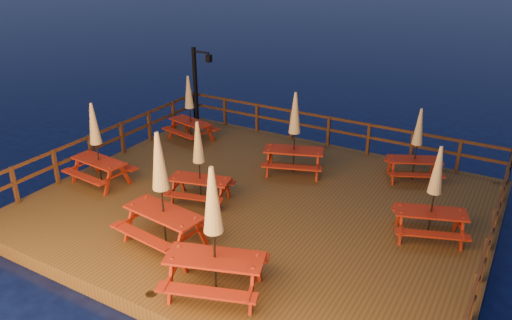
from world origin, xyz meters
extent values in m
plane|color=black|center=(0.00, 0.00, 0.00)|extent=(500.00, 500.00, 0.00)
cube|color=#4C3318|center=(0.00, 0.00, 0.20)|extent=(12.00, 10.00, 0.40)
cylinder|color=#351F10|center=(-5.60, 4.60, -0.30)|extent=(0.24, 0.24, 1.40)
cylinder|color=#351F10|center=(0.00, -4.60, -0.30)|extent=(0.24, 0.24, 1.40)
cylinder|color=#351F10|center=(0.00, 4.60, -0.30)|extent=(0.24, 0.24, 1.40)
cylinder|color=#351F10|center=(5.60, 4.60, -0.30)|extent=(0.24, 0.24, 1.40)
cube|color=#351F10|center=(0.00, 4.85, 1.45)|extent=(11.70, 0.06, 0.09)
cube|color=#351F10|center=(0.00, 4.85, 1.01)|extent=(11.70, 0.06, 0.09)
cube|color=#351F10|center=(-4.68, 4.85, 0.95)|extent=(0.10, 0.10, 1.10)
cube|color=#351F10|center=(0.00, 4.85, 0.95)|extent=(0.10, 0.10, 1.10)
cube|color=#351F10|center=(4.68, 4.85, 0.95)|extent=(0.10, 0.10, 1.10)
cube|color=#351F10|center=(-5.85, 0.00, 1.45)|extent=(0.06, 9.70, 0.09)
cube|color=#351F10|center=(-5.85, 0.00, 1.01)|extent=(0.06, 9.70, 0.09)
cube|color=#351F10|center=(-5.85, -3.88, 0.95)|extent=(0.10, 0.10, 1.10)
cube|color=#351F10|center=(-5.85, 0.00, 0.95)|extent=(0.10, 0.10, 1.10)
cube|color=#351F10|center=(-5.85, 3.88, 0.95)|extent=(0.10, 0.10, 1.10)
cube|color=#351F10|center=(5.85, 0.00, 1.45)|extent=(0.06, 9.70, 0.09)
cube|color=#351F10|center=(5.85, 0.00, 1.01)|extent=(0.06, 9.70, 0.09)
cube|color=#351F10|center=(5.85, 0.00, 0.95)|extent=(0.10, 0.10, 1.10)
cube|color=#351F10|center=(5.85, 3.88, 0.95)|extent=(0.10, 0.10, 1.10)
cube|color=black|center=(-5.55, 4.55, 1.90)|extent=(0.12, 0.12, 3.00)
cube|color=black|center=(-5.20, 4.55, 3.25)|extent=(0.70, 0.06, 0.06)
cube|color=black|center=(-4.85, 4.55, 3.05)|extent=(0.18, 0.18, 0.28)
sphere|color=#FFCB66|center=(-4.85, 4.55, 3.05)|extent=(0.14, 0.14, 0.14)
cube|color=maroon|center=(4.47, 0.51, 1.11)|extent=(1.82, 1.21, 0.05)
cube|color=maroon|center=(4.27, 1.04, 0.83)|extent=(1.69, 0.84, 0.05)
cube|color=maroon|center=(4.66, -0.02, 0.83)|extent=(1.69, 0.84, 0.05)
cube|color=maroon|center=(3.70, 0.56, 0.75)|extent=(0.09, 0.11, 0.71)
cube|color=maroon|center=(3.91, -0.03, 0.75)|extent=(0.09, 0.11, 0.71)
cube|color=maroon|center=(5.03, 1.05, 0.75)|extent=(0.09, 0.11, 0.71)
cube|color=maroon|center=(5.24, 0.46, 0.75)|extent=(0.09, 0.11, 0.71)
cylinder|color=black|center=(4.47, 0.51, 1.58)|extent=(0.04, 0.04, 2.36)
cone|color=tan|center=(4.47, 0.51, 2.24)|extent=(0.34, 0.34, 1.18)
sphere|color=black|center=(4.47, 0.51, 2.79)|extent=(0.07, 0.07, 0.07)
cube|color=maroon|center=(-1.47, -0.81, 1.09)|extent=(1.77, 1.05, 0.05)
cube|color=maroon|center=(-1.61, -0.27, 0.82)|extent=(1.67, 0.67, 0.05)
cube|color=maroon|center=(-1.33, -1.34, 0.82)|extent=(1.67, 0.67, 0.05)
cube|color=maroon|center=(-2.22, -0.69, 0.75)|extent=(0.08, 0.10, 0.69)
cube|color=maroon|center=(-2.07, -1.28, 0.75)|extent=(0.08, 0.10, 0.69)
cube|color=maroon|center=(-0.88, -0.34, 0.75)|extent=(0.08, 0.10, 0.69)
cube|color=maroon|center=(-0.73, -0.93, 0.75)|extent=(0.08, 0.10, 0.69)
cylinder|color=black|center=(-1.47, -0.81, 1.55)|extent=(0.04, 0.04, 2.31)
cone|color=tan|center=(-1.47, -0.81, 2.20)|extent=(0.33, 0.33, 1.15)
sphere|color=black|center=(-1.47, -0.81, 2.74)|extent=(0.06, 0.06, 0.06)
cube|color=maroon|center=(3.31, 3.60, 1.06)|extent=(1.71, 1.24, 0.04)
cube|color=maroon|center=(3.09, 4.08, 0.80)|extent=(1.55, 0.91, 0.04)
cube|color=maroon|center=(3.54, 3.12, 0.80)|extent=(1.55, 0.91, 0.04)
cube|color=maroon|center=(2.59, 3.57, 0.73)|extent=(0.09, 0.10, 0.66)
cube|color=maroon|center=(2.84, 3.05, 0.73)|extent=(0.09, 0.10, 0.66)
cube|color=maroon|center=(3.79, 4.14, 0.73)|extent=(0.09, 0.10, 0.66)
cube|color=maroon|center=(4.04, 3.62, 0.73)|extent=(0.09, 0.10, 0.66)
cylinder|color=black|center=(3.31, 3.60, 1.51)|extent=(0.04, 0.04, 2.21)
cone|color=tan|center=(3.31, 3.60, 2.13)|extent=(0.32, 0.32, 1.11)
sphere|color=black|center=(3.31, 3.60, 2.64)|extent=(0.06, 0.06, 0.06)
cube|color=maroon|center=(-4.57, 2.85, 1.10)|extent=(1.77, 0.98, 0.05)
cube|color=maroon|center=(-4.45, 3.40, 0.82)|extent=(1.69, 0.60, 0.05)
cube|color=maroon|center=(-4.68, 2.31, 0.82)|extent=(1.69, 0.60, 0.05)
cube|color=maroon|center=(-5.19, 3.30, 0.75)|extent=(0.07, 0.10, 0.70)
cube|color=maroon|center=(-5.31, 2.70, 0.75)|extent=(0.07, 0.10, 0.70)
cube|color=maroon|center=(-3.82, 3.01, 0.75)|extent=(0.07, 0.10, 0.70)
cube|color=maroon|center=(-3.95, 2.41, 0.75)|extent=(0.07, 0.10, 0.70)
cylinder|color=black|center=(-4.57, 2.85, 1.56)|extent=(0.04, 0.04, 2.32)
cone|color=tan|center=(-4.57, 2.85, 2.21)|extent=(0.33, 0.33, 1.16)
sphere|color=black|center=(-4.57, 2.85, 2.75)|extent=(0.07, 0.07, 0.07)
cube|color=maroon|center=(-0.07, 2.21, 1.16)|extent=(1.96, 1.30, 0.05)
cube|color=maroon|center=(-0.28, 2.78, 0.86)|extent=(1.82, 0.90, 0.05)
cube|color=maroon|center=(0.14, 1.64, 0.86)|extent=(1.82, 0.90, 0.05)
cube|color=maroon|center=(-0.90, 2.26, 0.78)|extent=(0.09, 0.12, 0.76)
cube|color=maroon|center=(-0.67, 1.63, 0.78)|extent=(0.09, 0.12, 0.76)
cube|color=maroon|center=(0.53, 2.79, 0.78)|extent=(0.09, 0.12, 0.76)
cube|color=maroon|center=(0.76, 2.16, 0.78)|extent=(0.09, 0.12, 0.76)
cylinder|color=black|center=(-0.07, 2.21, 1.67)|extent=(0.04, 0.04, 2.54)
cone|color=tan|center=(-0.07, 2.21, 2.38)|extent=(0.37, 0.37, 1.27)
sphere|color=black|center=(-0.07, 2.21, 2.97)|extent=(0.07, 0.07, 0.07)
cube|color=maroon|center=(-0.99, -2.93, 1.24)|extent=(2.08, 1.00, 0.06)
cube|color=maroon|center=(-0.91, -2.26, 0.90)|extent=(2.03, 0.53, 0.06)
cube|color=maroon|center=(-1.06, -3.59, 0.90)|extent=(2.03, 0.53, 0.06)
cube|color=maroon|center=(-1.78, -2.47, 0.82)|extent=(0.08, 0.12, 0.84)
cube|color=maroon|center=(-1.86, -3.20, 0.82)|extent=(0.08, 0.12, 0.84)
cube|color=maroon|center=(-0.12, -2.66, 0.82)|extent=(0.08, 0.12, 0.84)
cube|color=maroon|center=(-0.20, -3.39, 0.82)|extent=(0.08, 0.12, 0.84)
cylinder|color=black|center=(-0.99, -2.93, 1.79)|extent=(0.05, 0.05, 2.78)
cone|color=tan|center=(-0.99, -2.93, 2.57)|extent=(0.40, 0.40, 1.39)
sphere|color=black|center=(-0.99, -2.93, 3.22)|extent=(0.08, 0.08, 0.08)
cube|color=maroon|center=(-4.76, -1.38, 1.13)|extent=(1.82, 0.84, 0.05)
cube|color=maroon|center=(-4.70, -0.80, 0.84)|extent=(1.78, 0.43, 0.05)
cube|color=maroon|center=(-4.81, -1.97, 0.84)|extent=(1.78, 0.43, 0.05)
cube|color=maroon|center=(-5.46, -1.00, 0.77)|extent=(0.07, 0.10, 0.73)
cube|color=maroon|center=(-5.52, -1.64, 0.77)|extent=(0.07, 0.10, 0.73)
cube|color=maroon|center=(-4.00, -1.13, 0.77)|extent=(0.07, 0.10, 0.73)
cube|color=maroon|center=(-4.05, -1.77, 0.77)|extent=(0.07, 0.10, 0.73)
cylinder|color=black|center=(-4.76, -1.38, 1.62)|extent=(0.04, 0.04, 2.45)
cone|color=tan|center=(-4.76, -1.38, 2.31)|extent=(0.35, 0.35, 1.22)
sphere|color=black|center=(-4.76, -1.38, 2.88)|extent=(0.07, 0.07, 0.07)
cube|color=maroon|center=(1.12, -3.85, 1.24)|extent=(2.16, 1.41, 0.06)
cube|color=maroon|center=(0.90, -3.22, 0.90)|extent=(2.00, 0.96, 0.06)
cube|color=maroon|center=(1.35, -4.48, 0.90)|extent=(2.00, 0.96, 0.06)
cube|color=maroon|center=(0.21, -3.78, 0.82)|extent=(0.10, 0.13, 0.84)
cube|color=maroon|center=(0.45, -4.48, 0.82)|extent=(0.10, 0.13, 0.84)
cube|color=maroon|center=(1.79, -3.22, 0.82)|extent=(0.10, 0.13, 0.84)
cube|color=maroon|center=(2.04, -3.92, 0.82)|extent=(0.10, 0.13, 0.84)
cylinder|color=black|center=(1.12, -3.85, 1.80)|extent=(0.05, 0.05, 2.80)
cone|color=tan|center=(1.12, -3.85, 2.58)|extent=(0.40, 0.40, 1.40)
sphere|color=black|center=(1.12, -3.85, 3.23)|extent=(0.08, 0.08, 0.08)
camera|label=1|loc=(6.09, -10.72, 7.17)|focal=35.00mm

